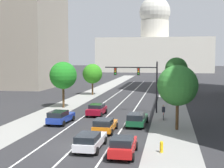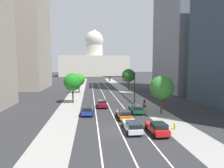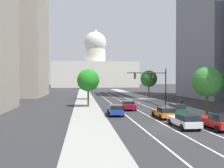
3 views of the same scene
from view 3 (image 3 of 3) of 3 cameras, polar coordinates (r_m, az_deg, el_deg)
The scene contains 20 objects.
ground_plane at distance 63.93m, azimuth 0.64°, elevation -3.28°, with size 400.00×400.00×0.00m, color #2B2B2D.
sidewalk_left at distance 58.36m, azimuth -6.35°, elevation -3.69°, with size 4.42×130.00×0.01m, color gray.
sidewalk_right at distance 60.64m, azimuth 8.66°, elevation -3.52°, with size 4.42×130.00×0.01m, color gray.
lane_stripe_left at distance 48.74m, azimuth -0.24°, elevation -4.60°, with size 0.16×90.00×0.01m, color white.
lane_stripe_center at distance 49.16m, azimuth 3.03°, elevation -4.55°, with size 0.16×90.00×0.01m, color white.
lane_stripe_right at distance 49.74m, azimuth 6.23°, elevation -4.49°, with size 0.16×90.00×0.01m, color white.
office_tower_far_left at distance 77.06m, azimuth -22.17°, elevation 13.88°, with size 17.02×21.34×44.03m.
capitol_building at distance 158.16m, azimuth -4.04°, elevation 3.46°, with size 54.24×23.72×37.50m.
car_white at distance 24.97m, azimuth 16.93°, elevation -8.28°, with size 1.97×4.62×1.42m.
car_orange at distance 30.42m, azimuth 12.33°, elevation -6.61°, with size 2.01×4.26×1.43m.
car_blue at distance 32.11m, azimuth 0.84°, elevation -6.11°, with size 2.14×4.51×1.50m.
car_crimson at distance 38.10m, azimuth 3.88°, elevation -5.03°, with size 2.11×4.06×1.43m.
car_green at distance 34.61m, azimuth 14.81°, elevation -5.65°, with size 2.10×4.84×1.49m.
car_red at distance 25.30m, azimuth 23.85°, elevation -8.14°, with size 1.98×4.25×1.52m.
traffic_signal_mast at distance 42.30m, azimuth 9.96°, elevation 0.83°, with size 6.98×0.39×6.75m.
cyclist at distance 39.49m, azimuth 16.15°, elevation -4.72°, with size 0.37×1.70×1.72m.
street_tree_near_right at distance 63.58m, azimuth 8.77°, elevation 1.25°, with size 4.33×4.33×7.24m.
street_tree_near_left at distance 58.57m, azimuth -5.66°, elevation 0.32°, with size 3.79×3.79×5.99m.
street_tree_mid_left at distance 42.52m, azimuth -5.68°, elevation 0.86°, with size 3.94×3.94×6.65m.
street_tree_far_right at distance 35.29m, azimuth 21.70°, elevation 0.50°, with size 4.09×4.09×6.56m.
Camera 3 is at (-8.68, -23.16, 4.75)m, focal length 38.40 mm.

